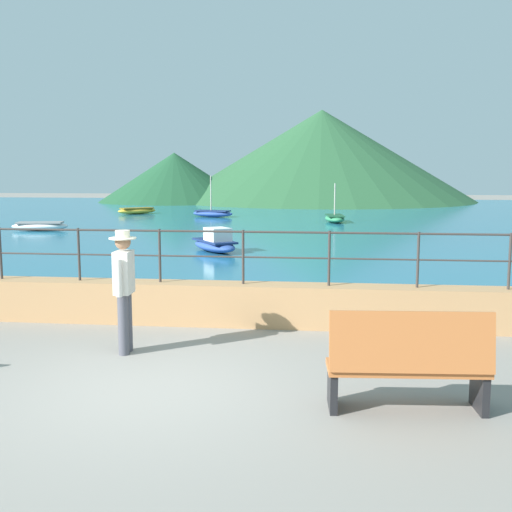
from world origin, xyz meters
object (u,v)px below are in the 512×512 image
object	(u,v)px
boat_4	(40,226)
boat_5	(215,243)
person_walking	(124,285)
boat_0	(137,211)
boat_1	(335,218)
bench_far	(408,362)
boat_2	(213,213)

from	to	relation	value
boat_4	boat_5	xyz separation A→B (m)	(8.52, -5.85, 0.07)
boat_5	person_walking	bearing A→B (deg)	-86.55
person_walking	boat_5	bearing A→B (deg)	93.45
boat_4	boat_5	bearing A→B (deg)	-34.46
boat_5	boat_0	bearing A→B (deg)	115.16
boat_4	boat_5	size ratio (longest dim) A/B	1.01
boat_0	boat_1	world-z (taller)	boat_1
person_walking	boat_0	bearing A→B (deg)	107.04
person_walking	boat_4	size ratio (longest dim) A/B	0.72
bench_far	boat_0	xyz separation A→B (m)	(-11.84, 28.35, -0.30)
bench_far	boat_0	bearing A→B (deg)	112.67
boat_1	boat_2	xyz separation A→B (m)	(-6.52, 2.69, 0.00)
person_walking	boat_0	distance (m)	27.80
boat_2	boat_5	xyz separation A→B (m)	(2.72, -14.17, 0.06)
bench_far	person_walking	xyz separation A→B (m)	(-3.70, 1.78, 0.42)
boat_1	boat_5	bearing A→B (deg)	-108.33
person_walking	boat_1	world-z (taller)	boat_1
person_walking	boat_5	world-z (taller)	person_walking
boat_0	boat_1	distance (m)	12.17
boat_4	boat_5	world-z (taller)	boat_5
person_walking	boat_1	bearing A→B (deg)	81.84
boat_4	boat_5	distance (m)	10.34
boat_5	boat_1	bearing A→B (deg)	71.67
boat_0	boat_4	size ratio (longest dim) A/B	0.96
boat_2	boat_4	world-z (taller)	boat_2
boat_4	boat_0	bearing A→B (deg)	84.26
bench_far	boat_0	distance (m)	30.73
boat_0	boat_2	size ratio (longest dim) A/B	0.95
person_walking	boat_0	world-z (taller)	person_walking
boat_2	boat_5	size ratio (longest dim) A/B	1.02
person_walking	boat_2	size ratio (longest dim) A/B	0.71
person_walking	boat_5	distance (m)	10.63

